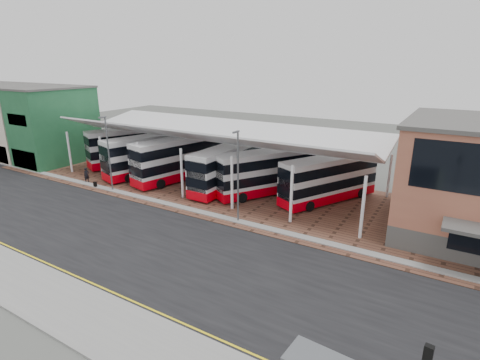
% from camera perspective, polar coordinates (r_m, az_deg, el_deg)
% --- Properties ---
extents(ground, '(140.00, 140.00, 0.00)m').
position_cam_1_polar(ground, '(29.59, -10.14, -9.68)').
color(ground, '#4A4C48').
extents(road, '(120.00, 14.00, 0.02)m').
position_cam_1_polar(road, '(28.94, -11.45, -10.40)').
color(road, black).
rests_on(road, ground).
extents(forecourt, '(72.00, 16.00, 0.06)m').
position_cam_1_polar(forecourt, '(38.52, 4.90, -2.81)').
color(forecourt, brown).
rests_on(forecourt, ground).
extents(sidewalk, '(120.00, 4.00, 0.14)m').
position_cam_1_polar(sidewalk, '(24.57, -24.61, -17.15)').
color(sidewalk, gray).
rests_on(sidewalk, ground).
extents(north_kerb, '(120.00, 0.80, 0.14)m').
position_cam_1_polar(north_kerb, '(33.97, -3.28, -5.57)').
color(north_kerb, gray).
rests_on(north_kerb, ground).
extents(yellow_line_near, '(120.00, 0.12, 0.01)m').
position_cam_1_polar(yellow_line_near, '(25.51, -20.83, -15.38)').
color(yellow_line_near, yellow).
rests_on(yellow_line_near, road).
extents(yellow_line_far, '(120.00, 0.12, 0.01)m').
position_cam_1_polar(yellow_line_far, '(25.66, -20.29, -15.11)').
color(yellow_line_far, yellow).
rests_on(yellow_line_far, road).
extents(canopy, '(37.00, 11.63, 7.07)m').
position_cam_1_polar(canopy, '(41.71, -4.27, 7.03)').
color(canopy, white).
rests_on(canopy, ground).
extents(shop_green, '(6.40, 10.20, 10.22)m').
position_cam_1_polar(shop_green, '(57.24, -26.33, 7.47)').
color(shop_green, '#25643A').
rests_on(shop_green, ground).
extents(shop_cream, '(6.40, 10.20, 10.22)m').
position_cam_1_polar(shop_cream, '(62.77, -29.62, 7.74)').
color(shop_cream, beige).
rests_on(shop_cream, ground).
extents(shop_brick, '(6.40, 10.20, 10.22)m').
position_cam_1_polar(shop_brick, '(68.46, -32.38, 7.95)').
color(shop_brick, maroon).
rests_on(shop_brick, ground).
extents(lamp_west, '(0.16, 0.90, 8.07)m').
position_cam_1_polar(lamp_west, '(41.88, -19.42, 4.10)').
color(lamp_west, '#55595D').
rests_on(lamp_west, ground).
extents(lamp_east, '(0.16, 0.90, 8.07)m').
position_cam_1_polar(lamp_east, '(31.53, -0.34, 0.90)').
color(lamp_east, '#55595D').
rests_on(lamp_east, ground).
extents(bus_0, '(7.47, 12.04, 4.94)m').
position_cam_1_polar(bus_0, '(52.56, -15.88, 4.96)').
color(bus_0, silver).
rests_on(bus_0, forecourt).
extents(bus_1, '(6.04, 12.01, 4.83)m').
position_cam_1_polar(bus_1, '(47.27, -13.42, 3.72)').
color(bus_1, silver).
rests_on(bus_1, forecourt).
extents(bus_2, '(5.49, 12.32, 4.95)m').
position_cam_1_polar(bus_2, '(44.58, -9.09, 3.23)').
color(bus_2, silver).
rests_on(bus_2, forecourt).
extents(bus_3, '(2.91, 11.32, 4.66)m').
position_cam_1_polar(bus_3, '(40.98, -1.91, 1.96)').
color(bus_3, silver).
rests_on(bus_3, forecourt).
extents(bus_4, '(8.00, 10.88, 4.60)m').
position_cam_1_polar(bus_4, '(39.15, 4.06, 1.13)').
color(bus_4, silver).
rests_on(bus_4, forecourt).
extents(bus_5, '(7.24, 10.84, 4.50)m').
position_cam_1_polar(bus_5, '(38.06, 13.37, 0.11)').
color(bus_5, silver).
rests_on(bus_5, forecourt).
extents(pedestrian, '(0.54, 0.70, 1.73)m').
position_cam_1_polar(pedestrian, '(46.60, -22.33, 0.70)').
color(pedestrian, black).
rests_on(pedestrian, forecourt).
extents(suitcase, '(0.35, 0.25, 0.60)m').
position_cam_1_polar(suitcase, '(44.61, -21.20, -0.65)').
color(suitcase, black).
rests_on(suitcase, forecourt).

